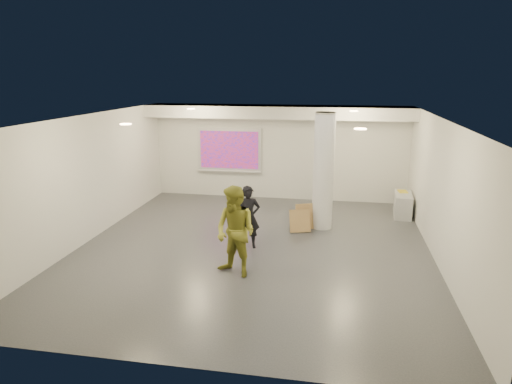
% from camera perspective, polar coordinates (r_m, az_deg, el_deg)
% --- Properties ---
extents(floor, '(8.00, 9.00, 0.01)m').
position_cam_1_polar(floor, '(10.62, -0.38, -7.08)').
color(floor, '#35373C').
rests_on(floor, ground).
extents(ceiling, '(8.00, 9.00, 0.01)m').
position_cam_1_polar(ceiling, '(9.91, -0.41, 9.26)').
color(ceiling, silver).
rests_on(ceiling, floor).
extents(wall_back, '(8.00, 0.01, 3.00)m').
position_cam_1_polar(wall_back, '(14.52, 2.87, 4.96)').
color(wall_back, silver).
rests_on(wall_back, floor).
extents(wall_front, '(8.00, 0.01, 3.00)m').
position_cam_1_polar(wall_front, '(6.01, -8.38, -9.27)').
color(wall_front, silver).
rests_on(wall_front, floor).
extents(wall_left, '(0.01, 9.00, 3.00)m').
position_cam_1_polar(wall_left, '(11.56, -20.29, 1.59)').
color(wall_left, silver).
rests_on(wall_left, floor).
extents(wall_right, '(0.01, 9.00, 3.00)m').
position_cam_1_polar(wall_right, '(10.23, 22.20, -0.19)').
color(wall_right, silver).
rests_on(wall_right, floor).
extents(soffit_band, '(8.00, 1.10, 0.36)m').
position_cam_1_polar(soffit_band, '(13.82, 2.64, 9.99)').
color(soffit_band, silver).
rests_on(soffit_band, ceiling).
extents(downlight_nw, '(0.22, 0.22, 0.02)m').
position_cam_1_polar(downlight_nw, '(12.88, -8.14, 10.25)').
color(downlight_nw, '#FFCA94').
rests_on(downlight_nw, ceiling).
extents(downlight_ne, '(0.22, 0.22, 0.02)m').
position_cam_1_polar(downlight_ne, '(12.24, 12.14, 9.86)').
color(downlight_ne, '#FFCA94').
rests_on(downlight_ne, ceiling).
extents(downlight_sw, '(0.22, 0.22, 0.02)m').
position_cam_1_polar(downlight_sw, '(9.18, -15.98, 8.16)').
color(downlight_sw, '#FFCA94').
rests_on(downlight_sw, ceiling).
extents(downlight_se, '(0.22, 0.22, 0.02)m').
position_cam_1_polar(downlight_se, '(8.26, 12.91, 7.70)').
color(downlight_se, '#FFCA94').
rests_on(downlight_se, ceiling).
extents(column, '(0.52, 0.52, 3.00)m').
position_cam_1_polar(column, '(11.76, 8.44, 2.54)').
color(column, silver).
rests_on(column, floor).
extents(projection_screen, '(2.10, 0.13, 1.42)m').
position_cam_1_polar(projection_screen, '(14.75, -3.35, 5.21)').
color(projection_screen, silver).
rests_on(projection_screen, wall_back).
extents(credenza, '(0.54, 1.13, 0.64)m').
position_cam_1_polar(credenza, '(13.57, 17.88, -1.53)').
color(credenza, '#A1A3A6').
rests_on(credenza, floor).
extents(postit_pad, '(0.27, 0.35, 0.03)m').
position_cam_1_polar(postit_pad, '(13.68, 17.87, 0.07)').
color(postit_pad, yellow).
rests_on(postit_pad, credenza).
extents(cardboard_back, '(0.63, 0.38, 0.67)m').
position_cam_1_polar(cardboard_back, '(11.92, 6.41, -3.04)').
color(cardboard_back, '#9A7646').
rests_on(cardboard_back, floor).
extents(cardboard_front, '(0.58, 0.38, 0.57)m').
position_cam_1_polar(cardboard_front, '(11.68, 5.52, -3.62)').
color(cardboard_front, '#9A7646').
rests_on(cardboard_front, floor).
extents(woman, '(0.61, 0.48, 1.46)m').
position_cam_1_polar(woman, '(10.47, -0.95, -3.17)').
color(woman, black).
rests_on(woman, floor).
extents(man, '(1.10, 1.01, 1.82)m').
position_cam_1_polar(man, '(8.99, -2.58, -4.98)').
color(man, olive).
rests_on(man, floor).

